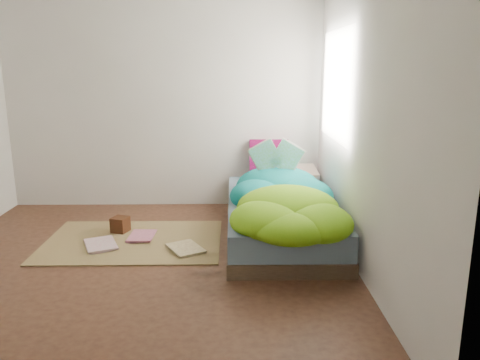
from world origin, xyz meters
name	(u,v)px	position (x,y,z in m)	size (l,w,h in m)	color
ground	(138,266)	(0.00, 0.00, 0.00)	(3.50, 3.50, 0.00)	#3B2116
room_walls	(129,59)	(0.01, 0.01, 1.63)	(3.54, 3.54, 2.62)	silver
bed	(280,218)	(1.22, 0.72, 0.17)	(1.00, 2.00, 0.34)	#33271B
duvet	(283,189)	(1.22, 0.50, 0.51)	(0.96, 1.84, 0.34)	#076E78
rug	(134,241)	(-0.15, 0.55, 0.01)	(1.60, 1.10, 0.01)	brown
pillow_floral	(291,175)	(1.42, 1.53, 0.40)	(0.56, 0.35, 0.13)	white
pillow_magenta	(269,159)	(1.17, 1.63, 0.56)	(0.43, 0.13, 0.43)	#4F052F
open_book	(277,147)	(1.20, 0.96, 0.81)	(0.44, 0.10, 0.27)	#328D2E
wooden_box	(120,224)	(-0.32, 0.79, 0.08)	(0.14, 0.14, 0.14)	#36170C
floor_book_a	(86,247)	(-0.53, 0.36, 0.03)	(0.26, 0.35, 0.03)	beige
floor_book_b	(129,236)	(-0.20, 0.62, 0.03)	(0.23, 0.31, 0.03)	#C77388
floor_book_c	(172,251)	(0.25, 0.25, 0.02)	(0.25, 0.34, 0.03)	#C7B882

